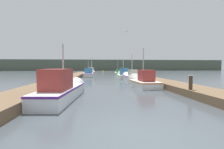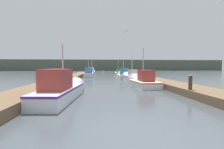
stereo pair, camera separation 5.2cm
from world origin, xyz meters
name	(u,v)px [view 2 (the right image)]	position (x,y,z in m)	size (l,w,h in m)	color
ground_plane	(139,135)	(0.00, 0.00, 0.00)	(200.00, 200.00, 0.00)	#3D4449
dock_left	(67,79)	(-5.21, 16.00, 0.23)	(2.26, 40.00, 0.46)	brown
dock_right	(145,78)	(5.21, 16.00, 0.23)	(2.26, 40.00, 0.46)	brown
distant_shore_ridge	(101,65)	(0.00, 73.64, 2.53)	(120.00, 16.00, 5.07)	#4C5647
fishing_boat_0	(63,89)	(-3.08, 4.86, 0.56)	(1.93, 5.86, 3.41)	silver
fishing_boat_1	(142,82)	(2.88, 9.62, 0.44)	(2.05, 4.52, 4.04)	silver
fishing_boat_2	(131,77)	(3.06, 15.00, 0.47)	(1.89, 4.70, 3.73)	silver
fishing_boat_3	(123,75)	(2.77, 19.68, 0.46)	(1.81, 4.74, 3.40)	silver
fishing_boat_4	(89,74)	(-3.01, 24.46, 0.52)	(2.03, 6.53, 3.41)	silver
fishing_boat_5	(118,73)	(3.10, 28.66, 0.38)	(1.77, 4.96, 3.92)	silver
fishing_boat_6	(92,72)	(-2.86, 34.02, 0.48)	(1.69, 4.96, 4.63)	silver
fishing_boat_7	(92,71)	(-2.98, 39.37, 0.49)	(1.50, 4.54, 3.99)	silver
mooring_piling_0	(190,86)	(4.29, 4.52, 0.67)	(0.24, 0.24, 1.33)	#473523
mooring_piling_1	(126,73)	(4.12, 24.92, 0.56)	(0.32, 0.32, 1.10)	#473523
mooring_piling_2	(87,71)	(-4.15, 35.44, 0.57)	(0.34, 0.34, 1.12)	#473523
channel_buoy	(103,72)	(0.43, 46.60, 0.18)	(0.64, 0.64, 1.14)	gold
seagull_lead	(125,32)	(1.52, 10.99, 5.25)	(0.46, 0.48, 0.12)	white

